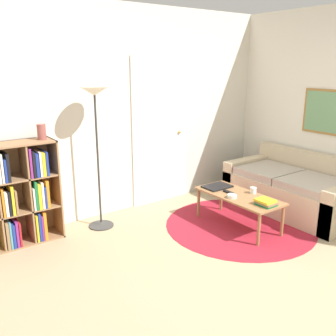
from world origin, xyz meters
name	(u,v)px	position (x,y,z in m)	size (l,w,h in m)	color
ground_plane	(288,298)	(0.00, 0.00, 0.00)	(14.00, 14.00, 0.00)	tan
wall_back	(130,112)	(0.02, 2.57, 1.29)	(7.30, 0.11, 2.60)	silver
wall_right	(319,109)	(2.18, 1.27, 1.30)	(0.08, 5.55, 2.60)	silver
rug	(240,225)	(0.74, 1.26, 0.00)	(1.78, 1.78, 0.01)	maroon
bookshelf	(10,197)	(-1.58, 2.36, 0.54)	(0.96, 0.34, 1.11)	#936B47
floor_lamp	(95,111)	(-0.62, 2.23, 1.39)	(0.33, 0.33, 1.65)	#333333
couch	(295,190)	(1.73, 1.21, 0.27)	(0.92, 1.69, 0.73)	#CCB793
coffee_table	(239,198)	(0.71, 1.27, 0.35)	(0.48, 1.07, 0.39)	#996B42
laptop	(217,186)	(0.70, 1.62, 0.40)	(0.34, 0.24, 0.02)	black
bowl	(232,196)	(0.57, 1.24, 0.41)	(0.11, 0.11, 0.04)	silver
book_stack_on_table	(266,202)	(0.71, 0.86, 0.43)	(0.17, 0.21, 0.07)	#196B38
cup	(253,190)	(0.89, 1.21, 0.43)	(0.07, 0.07, 0.07)	white
remote	(229,192)	(0.66, 1.37, 0.40)	(0.05, 0.18, 0.02)	black
vase_on_shelf	(42,132)	(-1.20, 2.36, 1.19)	(0.09, 0.09, 0.17)	#934C47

